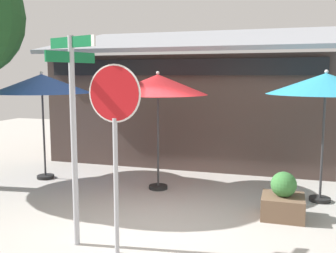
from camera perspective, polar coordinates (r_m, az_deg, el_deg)
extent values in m
cube|color=#ADA8A0|center=(7.38, -1.13, -14.07)|extent=(28.00, 28.00, 0.10)
cube|color=#473833|center=(12.80, 3.99, 2.79)|extent=(8.26, 4.14, 3.24)
cube|color=#999EA8|center=(12.66, 3.92, 12.66)|extent=(8.76, 4.78, 1.04)
cube|color=black|center=(10.70, 1.45, 8.69)|extent=(7.66, 0.16, 0.44)
cylinder|color=#A8AAB2|center=(6.14, -13.62, -2.42)|extent=(0.09, 0.09, 3.25)
cube|color=#116B38|center=(6.08, -14.07, 11.90)|extent=(0.87, 0.34, 0.16)
cube|color=#116B38|center=(6.06, -14.00, 9.83)|extent=(0.34, 0.87, 0.16)
cube|color=white|center=(5.71, -10.88, 12.29)|extent=(0.07, 0.05, 0.16)
cylinder|color=#A8AAB2|center=(5.85, -7.63, -8.83)|extent=(0.07, 0.07, 2.05)
cylinder|color=white|center=(5.62, -7.87, 4.81)|extent=(0.84, 0.09, 0.84)
cylinder|color=red|center=(5.62, -7.87, 4.81)|extent=(0.79, 0.09, 0.79)
cylinder|color=black|center=(10.71, -17.50, -7.03)|extent=(0.44, 0.44, 0.08)
cylinder|color=#333335|center=(10.50, -17.73, -1.23)|extent=(0.05, 0.05, 2.27)
cone|color=#2D56B7|center=(10.39, -18.02, 6.01)|extent=(2.48, 2.48, 0.48)
sphere|color=silver|center=(10.39, -18.08, 7.49)|extent=(0.08, 0.08, 0.08)
cylinder|color=black|center=(9.31, -1.44, -8.86)|extent=(0.44, 0.44, 0.08)
cylinder|color=#333335|center=(9.06, -1.47, -2.19)|extent=(0.05, 0.05, 2.28)
cone|color=#B21E23|center=(8.94, -1.50, 6.18)|extent=(2.30, 2.30, 0.46)
sphere|color=silver|center=(8.94, -1.50, 7.86)|extent=(0.08, 0.08, 0.08)
cylinder|color=black|center=(9.03, 21.35, -9.90)|extent=(0.44, 0.44, 0.08)
cylinder|color=#333335|center=(8.77, 21.70, -2.87)|extent=(0.05, 0.05, 2.33)
cone|color=#2D99BC|center=(8.65, 22.12, 5.84)|extent=(2.41, 2.41, 0.43)
sphere|color=silver|center=(8.65, 22.20, 7.47)|extent=(0.08, 0.08, 0.08)
cube|color=brown|center=(7.78, 16.47, -11.19)|extent=(0.78, 0.78, 0.42)
sphere|color=#387538|center=(7.66, 16.59, -8.14)|extent=(0.48, 0.48, 0.48)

